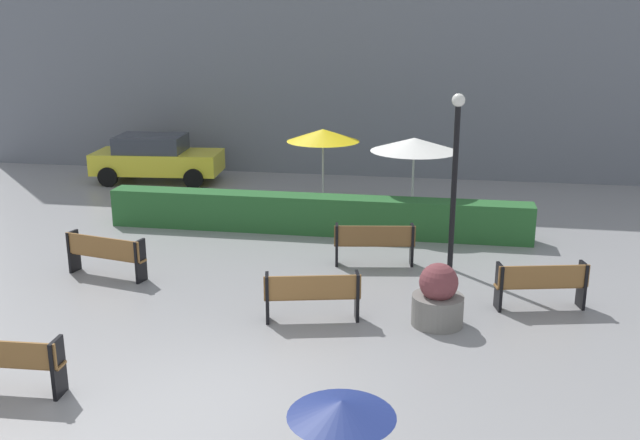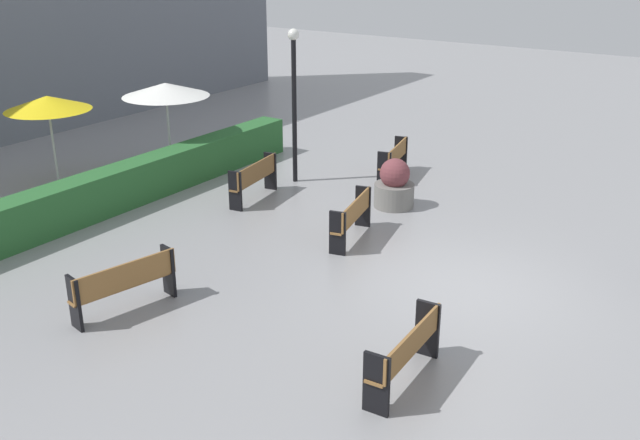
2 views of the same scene
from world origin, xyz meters
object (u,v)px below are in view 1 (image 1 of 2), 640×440
object	(u,v)px
bench_near_left	(2,360)
planter_pot	(438,299)
bench_far_right	(542,283)
parked_car	(156,158)
bench_mid_center	(312,293)
patio_umbrella_white	(414,145)
bench_far_left	(105,253)
lamp_post	(455,164)
patio_umbrella_yellow	(323,135)
bench_back_row	(374,241)

from	to	relation	value
bench_near_left	planter_pot	size ratio (longest dim) A/B	1.56
bench_far_right	parked_car	bearing A→B (deg)	141.23
bench_mid_center	patio_umbrella_white	bearing A→B (deg)	77.57
bench_far_left	lamp_post	xyz separation A→B (m)	(7.25, 1.74, 1.82)
bench_far_right	bench_mid_center	size ratio (longest dim) A/B	0.99
bench_near_left	parked_car	distance (m)	14.18
bench_mid_center	patio_umbrella_yellow	world-z (taller)	patio_umbrella_yellow
bench_near_left	bench_far_right	bearing A→B (deg)	29.53
patio_umbrella_white	bench_near_left	bearing A→B (deg)	-118.67
bench_near_left	planter_pot	xyz separation A→B (m)	(6.26, 3.59, -0.03)
planter_pot	patio_umbrella_white	size ratio (longest dim) A/B	0.50
lamp_post	patio_umbrella_yellow	world-z (taller)	lamp_post
planter_pot	lamp_post	size ratio (longest dim) A/B	0.30
planter_pot	patio_umbrella_yellow	size ratio (longest dim) A/B	0.51
bench_near_left	bench_mid_center	world-z (taller)	bench_mid_center
bench_far_left	bench_mid_center	world-z (taller)	bench_far_left
bench_near_left	patio_umbrella_white	bearing A→B (deg)	61.33
bench_near_left	bench_back_row	distance (m)	8.15
planter_pot	parked_car	bearing A→B (deg)	132.91
bench_near_left	bench_back_row	world-z (taller)	bench_back_row
lamp_post	bench_mid_center	bearing A→B (deg)	-127.31
bench_far_left	bench_back_row	world-z (taller)	bench_back_row
patio_umbrella_white	bench_back_row	bearing A→B (deg)	-100.89
bench_far_right	bench_back_row	size ratio (longest dim) A/B	0.96
bench_back_row	planter_pot	size ratio (longest dim) A/B	1.56
lamp_post	patio_umbrella_yellow	bearing A→B (deg)	127.32
patio_umbrella_yellow	lamp_post	bearing A→B (deg)	-52.68
parked_car	bench_mid_center	bearing A→B (deg)	-55.29
bench_near_left	bench_far_left	xyz separation A→B (m)	(-0.76, 4.87, 0.01)
planter_pot	patio_umbrella_yellow	world-z (taller)	patio_umbrella_yellow
bench_back_row	patio_umbrella_yellow	distance (m)	5.43
bench_far_left	parked_car	size ratio (longest dim) A/B	0.43
bench_far_right	patio_umbrella_white	xyz separation A→B (m)	(-2.70, 5.40, 1.63)
patio_umbrella_white	lamp_post	bearing A→B (deg)	-73.57
bench_near_left	bench_mid_center	bearing A→B (deg)	39.81
bench_mid_center	planter_pot	bearing A→B (deg)	6.26
bench_near_left	lamp_post	world-z (taller)	lamp_post
bench_mid_center	patio_umbrella_white	size ratio (longest dim) A/B	0.76
patio_umbrella_yellow	parked_car	distance (m)	6.67
bench_mid_center	bench_back_row	distance (m)	3.33
bench_mid_center	parked_car	xyz separation A→B (m)	(-7.25, 10.46, 0.27)
bench_far_left	planter_pot	xyz separation A→B (m)	(7.02, -1.28, -0.05)
bench_back_row	parked_car	size ratio (longest dim) A/B	0.42
lamp_post	bench_far_left	bearing A→B (deg)	-166.53
lamp_post	patio_umbrella_yellow	xyz separation A→B (m)	(-3.65, 4.79, -0.25)
bench_far_left	patio_umbrella_white	size ratio (longest dim) A/B	0.80
planter_pot	lamp_post	xyz separation A→B (m)	(0.24, 3.02, 1.87)
bench_far_left	bench_far_right	xyz separation A→B (m)	(8.94, -0.23, -0.01)
patio_umbrella_yellow	bench_far_right	bearing A→B (deg)	-51.71
bench_near_left	parked_car	bearing A→B (deg)	103.20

